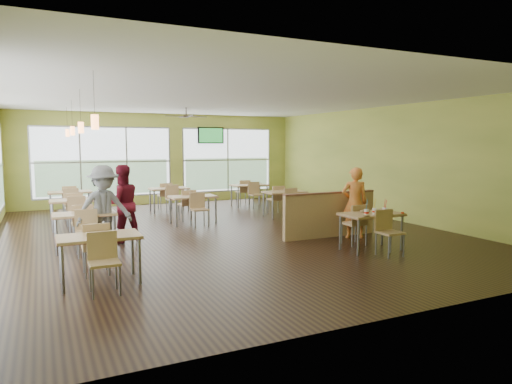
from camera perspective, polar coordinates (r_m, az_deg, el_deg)
room at (r=10.93m, az=-4.08°, el=3.23°), size 12.00×12.04×3.20m
window_bays at (r=13.33m, az=-19.70°, el=2.86°), size 9.24×10.24×2.38m
main_table at (r=9.44m, az=14.22°, el=-3.29°), size 1.22×1.52×0.87m
half_wall_divider at (r=10.60m, az=9.21°, el=-2.77°), size 2.40×0.14×1.04m
dining_tables at (r=12.32m, az=-11.51°, el=-1.09°), size 6.92×8.72×0.87m
pendant_lights at (r=10.88m, az=-21.52°, el=7.32°), size 0.11×7.31×0.86m
ceiling_fan at (r=13.78m, az=-8.72°, el=9.35°), size 1.25×1.25×0.29m
tv_backwall at (r=17.07m, az=-5.68°, el=7.06°), size 1.00×0.07×0.60m
man_plaid at (r=10.54m, az=12.21°, el=-1.33°), size 0.69×0.59×1.61m
patron_maroon at (r=10.28m, az=-16.43°, el=-1.41°), size 0.92×0.78×1.69m
patron_grey at (r=9.58m, az=-18.48°, el=-1.92°), size 1.20×0.82×1.71m
cup_blue at (r=9.04m, az=13.65°, el=-2.48°), size 0.09×0.09×0.34m
cup_yellow at (r=9.23m, az=14.59°, el=-2.34°), size 0.09×0.09×0.33m
cup_red_near at (r=9.36m, az=15.89°, el=-2.31°), size 0.08×0.08×0.30m
cup_red_far at (r=9.44m, az=15.76°, el=-2.21°), size 0.09×0.09×0.31m
food_basket at (r=9.68m, az=15.75°, el=-2.21°), size 0.24×0.24×0.05m
ketchup_cup at (r=9.55m, az=17.84°, el=-2.49°), size 0.07×0.07×0.03m
wrapper_left at (r=8.96m, az=13.62°, el=-2.88°), size 0.19×0.18×0.04m
wrapper_mid at (r=9.49m, az=13.46°, el=-2.34°), size 0.23×0.22×0.05m
wrapper_right at (r=9.30m, az=16.19°, el=-2.63°), size 0.18×0.16×0.04m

